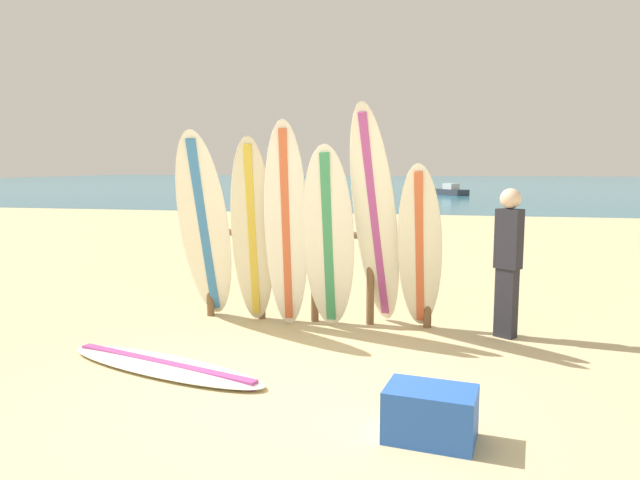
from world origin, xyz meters
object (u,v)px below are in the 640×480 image
object	(u,v)px
beachgoer_standing	(508,256)
cooler_box	(430,414)
surfboard_leaning_right	(420,250)
surfboard_leaning_center_right	(375,221)
small_boat_offshore	(451,191)
surfboard_leaning_left	(253,232)
surfboard_lying_on_sand	(163,365)
surfboard_rack	(315,262)
surfboard_leaning_center	(328,239)
surfboard_leaning_far_left	(205,229)
surfboard_leaning_center_left	(286,228)

from	to	relation	value
beachgoer_standing	cooler_box	distance (m)	2.79
surfboard_leaning_right	surfboard_leaning_center_right	bearing A→B (deg)	175.93
surfboard_leaning_center_right	small_boat_offshore	world-z (taller)	surfboard_leaning_center_right
surfboard_leaning_left	surfboard_lying_on_sand	size ratio (longest dim) A/B	0.95
beachgoer_standing	small_boat_offshore	xyz separation A→B (m)	(-0.20, 30.92, -0.63)
surfboard_rack	beachgoer_standing	world-z (taller)	beachgoer_standing
cooler_box	surfboard_leaning_center	bearing A→B (deg)	124.39
surfboard_leaning_center_right	beachgoer_standing	world-z (taller)	surfboard_leaning_center_right
beachgoer_standing	cooler_box	bearing A→B (deg)	-105.95
surfboard_lying_on_sand	small_boat_offshore	bearing A→B (deg)	84.82
small_boat_offshore	surfboard_leaning_center_right	bearing A→B (deg)	-92.23
surfboard_leaning_right	small_boat_offshore	xyz separation A→B (m)	(0.72, 31.03, -0.68)
surfboard_leaning_far_left	surfboard_leaning_center_left	xyz separation A→B (m)	(0.98, -0.06, 0.05)
surfboard_lying_on_sand	surfboard_leaning_far_left	bearing A→B (deg)	97.61
surfboard_leaning_center_right	surfboard_lying_on_sand	world-z (taller)	surfboard_leaning_center_right
surfboard_lying_on_sand	small_boat_offshore	size ratio (longest dim) A/B	0.94
surfboard_leaning_left	cooler_box	bearing A→B (deg)	-50.58
surfboard_leaning_center	surfboard_leaning_center_left	bearing A→B (deg)	-172.59
surfboard_leaning_left	surfboard_leaning_center_right	size ratio (longest dim) A/B	0.87
surfboard_leaning_left	surfboard_leaning_right	world-z (taller)	surfboard_leaning_left
beachgoer_standing	surfboard_leaning_right	bearing A→B (deg)	-173.46
surfboard_lying_on_sand	surfboard_rack	bearing A→B (deg)	62.14
surfboard_lying_on_sand	surfboard_leaning_right	bearing A→B (deg)	35.44
surfboard_leaning_center	cooler_box	bearing A→B (deg)	-64.10
surfboard_leaning_left	small_boat_offshore	bearing A→B (deg)	85.17
surfboard_rack	cooler_box	distance (m)	3.18
surfboard_leaning_center_right	surfboard_leaning_right	size ratio (longest dim) A/B	1.32
surfboard_leaning_center_right	small_boat_offshore	distance (m)	31.03
beachgoer_standing	small_boat_offshore	world-z (taller)	beachgoer_standing
surfboard_leaning_right	small_boat_offshore	size ratio (longest dim) A/B	0.77
surfboard_leaning_far_left	surfboard_rack	bearing A→B (deg)	17.79
surfboard_leaning_far_left	surfboard_lying_on_sand	bearing A→B (deg)	-82.39
surfboard_rack	surfboard_leaning_center_right	xyz separation A→B (m)	(0.74, -0.28, 0.53)
surfboard_leaning_center_left	cooler_box	size ratio (longest dim) A/B	3.88
surfboard_leaning_center	surfboard_leaning_right	bearing A→B (deg)	4.39
surfboard_leaning_left	beachgoer_standing	distance (m)	2.83
surfboard_rack	surfboard_leaning_right	size ratio (longest dim) A/B	1.46
surfboard_leaning_far_left	surfboard_leaning_center_left	world-z (taller)	surfboard_leaning_center_left
small_boat_offshore	surfboard_rack	bearing A→B (deg)	-93.63
surfboard_leaning_center_left	surfboard_leaning_right	world-z (taller)	surfboard_leaning_center_left
beachgoer_standing	surfboard_leaning_center	bearing A→B (deg)	-174.57
surfboard_leaning_center	surfboard_leaning_right	xyz separation A→B (m)	(0.99, 0.08, -0.10)
surfboard_leaning_center_left	cooler_box	distance (m)	3.03
surfboard_leaning_right	surfboard_lying_on_sand	size ratio (longest dim) A/B	0.82
surfboard_leaning_far_left	surfboard_leaning_center_left	bearing A→B (deg)	-3.61
surfboard_lying_on_sand	surfboard_leaning_center_left	bearing A→B (deg)	61.70
surfboard_leaning_far_left	cooler_box	distance (m)	3.68
surfboard_leaning_far_left	surfboard_leaning_left	size ratio (longest dim) A/B	1.03
beachgoer_standing	surfboard_leaning_left	bearing A→B (deg)	-178.65
surfboard_rack	surfboard_leaning_center_right	bearing A→B (deg)	-20.65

